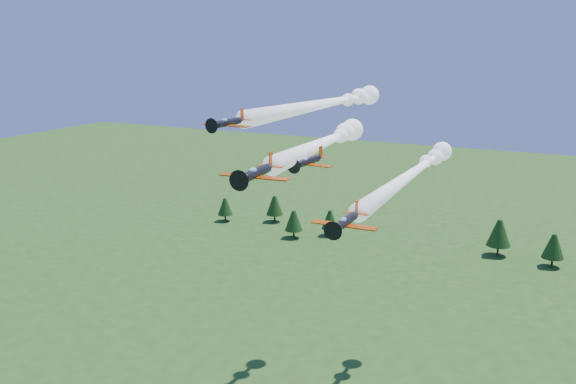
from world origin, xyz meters
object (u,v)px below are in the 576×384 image
at_px(plane_left, 327,103).
at_px(plane_right, 413,172).
at_px(plane_slot, 308,161).
at_px(plane_lead, 326,142).

height_order(plane_left, plane_right, plane_left).
height_order(plane_right, plane_slot, plane_slot).
bearing_deg(plane_right, plane_lead, -124.12).
bearing_deg(plane_slot, plane_right, 77.76).
height_order(plane_lead, plane_slot, plane_lead).
xyz_separation_m(plane_left, plane_right, (15.03, 1.31, -10.93)).
xyz_separation_m(plane_left, plane_slot, (7.15, -24.00, -5.33)).
relative_size(plane_left, plane_right, 0.90).
height_order(plane_lead, plane_left, plane_left).
distance_m(plane_lead, plane_right, 18.78).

